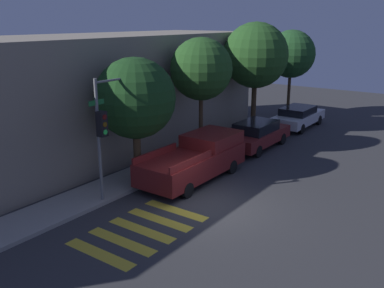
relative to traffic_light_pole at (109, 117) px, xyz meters
name	(u,v)px	position (x,y,z in m)	size (l,w,h in m)	color
ground_plane	(209,207)	(1.52, -3.37, -3.21)	(60.00, 60.00, 0.00)	#333335
sidewalk	(127,181)	(1.52, 0.79, -3.14)	(26.00, 1.92, 0.14)	gray
building_row	(55,102)	(1.52, 5.15, -0.28)	(26.00, 6.00, 5.86)	gray
crosswalk	(141,230)	(-1.25, -2.57, -3.21)	(4.09, 2.60, 0.00)	gold
traffic_light_pole	(109,117)	(0.00, 0.00, 0.00)	(2.43, 0.56, 4.63)	slate
pickup_truck	(196,158)	(3.68, -1.27, -2.32)	(5.37, 2.10, 1.76)	maroon
sedan_near_corner	(257,134)	(9.21, -1.27, -2.46)	(4.60, 1.83, 1.44)	maroon
sedan_middle	(298,116)	(14.83, -1.27, -2.51)	(4.67, 1.86, 1.32)	silver
tree_near_corner	(135,99)	(1.94, 0.51, 0.32)	(3.28, 3.28, 5.19)	#4C3823
tree_midblock	(201,69)	(6.59, 0.51, 1.07)	(3.02, 3.02, 5.80)	#4C3823
tree_far_end	(256,56)	(12.15, 0.51, 1.35)	(3.80, 3.80, 6.48)	#42301E
tree_behind_truck	(291,54)	(17.31, 0.51, 1.12)	(3.22, 3.22, 5.95)	#42301E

